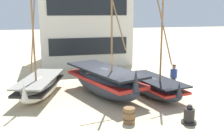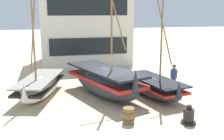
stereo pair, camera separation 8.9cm
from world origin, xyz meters
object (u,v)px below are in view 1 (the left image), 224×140
at_px(fishing_boat_near_left, 154,86).
at_px(fishing_boat_centre_large, 105,81).
at_px(fisherman_by_hull, 174,79).
at_px(harbor_building_main, 84,25).
at_px(fishing_boat_far_right, 40,86).
at_px(capstan_winch, 189,116).
at_px(wooden_barrel, 129,115).

bearing_deg(fishing_boat_near_left, fishing_boat_centre_large, 163.13).
relative_size(fisherman_by_hull, harbor_building_main, 0.20).
relative_size(fishing_boat_far_right, fisherman_by_hull, 3.63).
height_order(capstan_winch, wooden_barrel, capstan_winch).
bearing_deg(fishing_boat_centre_large, capstan_winch, -60.48).
bearing_deg(fishing_boat_near_left, capstan_winch, -90.16).
height_order(capstan_winch, harbor_building_main, harbor_building_main).
bearing_deg(fisherman_by_hull, fishing_boat_centre_large, 176.34).
distance_m(fishing_boat_near_left, harbor_building_main, 12.42).
distance_m(fishing_boat_far_right, fisherman_by_hull, 7.92).
height_order(fishing_boat_centre_large, capstan_winch, fishing_boat_centre_large).
distance_m(fisherman_by_hull, wooden_barrel, 5.56).
xyz_separation_m(capstan_winch, wooden_barrel, (-2.53, 0.70, 0.01)).
xyz_separation_m(fisherman_by_hull, capstan_winch, (-1.51, -4.49, -0.50)).
relative_size(fisherman_by_hull, capstan_winch, 1.92).
xyz_separation_m(wooden_barrel, harbor_building_main, (0.31, 15.11, 3.16)).
xyz_separation_m(fishing_boat_far_right, fisherman_by_hull, (7.84, -1.08, 0.21)).
distance_m(fishing_boat_near_left, fishing_boat_centre_large, 2.84).
relative_size(fisherman_by_hull, wooden_barrel, 2.41).
distance_m(wooden_barrel, harbor_building_main, 15.44).
height_order(fishing_boat_far_right, wooden_barrel, fishing_boat_far_right).
relative_size(fishing_boat_far_right, wooden_barrel, 8.73).
xyz_separation_m(capstan_winch, harbor_building_main, (-2.22, 15.80, 3.17)).
bearing_deg(fishing_boat_centre_large, fisherman_by_hull, -3.66).
relative_size(fishing_boat_centre_large, fisherman_by_hull, 4.81).
height_order(fishing_boat_centre_large, harbor_building_main, fishing_boat_centre_large).
height_order(fishing_boat_near_left, fishing_boat_centre_large, fishing_boat_centre_large).
distance_m(fishing_boat_centre_large, capstan_winch, 5.49).
xyz_separation_m(fishing_boat_near_left, fishing_boat_centre_large, (-2.70, 0.82, 0.29)).
bearing_deg(harbor_building_main, fishing_boat_far_right, -111.90).
bearing_deg(fishing_boat_near_left, fishing_boat_far_right, 165.58).
xyz_separation_m(fishing_boat_centre_large, capstan_winch, (2.69, -4.76, -0.56)).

